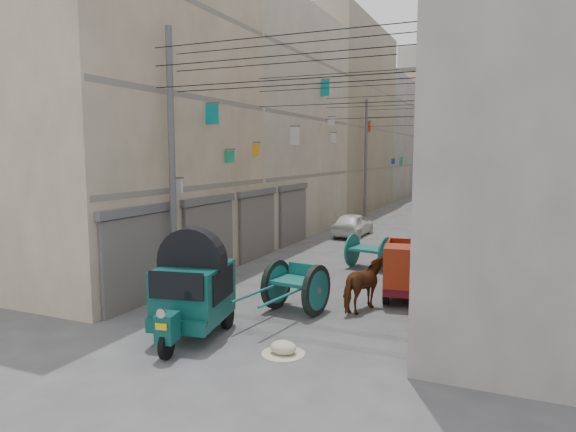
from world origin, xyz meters
The scene contains 18 objects.
ground centered at (0.00, 0.00, 0.00)m, with size 140.00×140.00×0.00m, color #464649.
building_row_left centered at (-8.00, 34.13, 6.46)m, with size 8.00×62.00×14.00m.
building_row_right centered at (8.00, 34.13, 6.46)m, with size 8.00×62.00×14.00m.
end_cap_building centered at (0.00, 66.00, 6.50)m, with size 22.00×10.00×13.00m, color gray.
shutters_left centered at (-3.92, 10.38, 1.49)m, with size 0.18×14.40×2.88m.
signboards centered at (-0.01, 21.66, 3.43)m, with size 8.22×40.52×5.67m.
ac_units centered at (3.65, 7.67, 7.43)m, with size 0.70×6.55×3.35m.
utility_poles centered at (0.00, 17.00, 4.00)m, with size 7.40×22.20×8.00m.
overhead_cables centered at (0.00, 14.40, 6.77)m, with size 7.40×22.52×1.12m.
auto_rickshaw centered at (-1.13, 3.31, 1.17)m, with size 1.98×2.93×1.99m.
tonga_cart centered at (0.38, 6.05, 0.72)m, with size 1.61×3.19×1.38m.
mini_truck centered at (3.00, 8.48, 0.83)m, with size 1.83×3.25×1.73m.
second_cart centered at (0.83, 12.13, 0.67)m, with size 1.63×1.50×1.27m.
feed_sack centered at (1.31, 3.13, 0.15)m, with size 0.59×0.48×0.30m, color #BFB99E.
horse centered at (2.16, 6.87, 0.74)m, with size 0.80×1.76×1.49m, color maroon.
distant_car_white centered at (-1.94, 19.45, 0.62)m, with size 1.45×3.61×1.23m, color white.
distant_car_grey centered at (2.58, 25.24, 0.66)m, with size 1.40×4.02×1.32m, color #515654.
distant_car_green centered at (0.30, 36.44, 0.59)m, with size 1.64×4.04×1.17m, color #1F5A40.
Camera 1 is at (5.69, -6.65, 4.33)m, focal length 32.00 mm.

